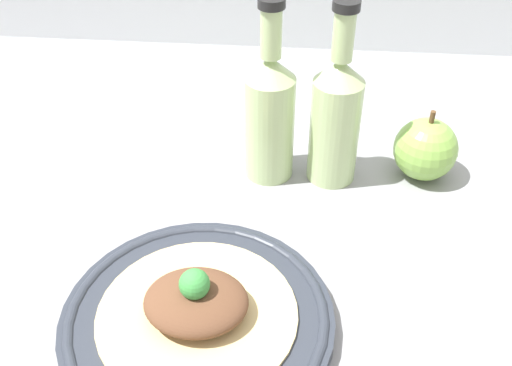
{
  "coord_description": "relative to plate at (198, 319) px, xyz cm",
  "views": [
    {
      "loc": [
        2.41,
        -56.43,
        52.07
      ],
      "look_at": [
        -2.42,
        -2.36,
        8.97
      ],
      "focal_mm": 42.0,
      "sensor_mm": 36.0,
      "label": 1
    }
  ],
  "objects": [
    {
      "name": "cider_bottle_right",
      "position": [
        14.32,
        28.05,
        8.7
      ],
      "size": [
        6.74,
        6.74,
        25.63
      ],
      "color": "#B7D18E",
      "rests_on": "ground_plane"
    },
    {
      "name": "ground_plane",
      "position": [
        7.39,
        16.39,
        -3.2
      ],
      "size": [
        180.0,
        110.0,
        4.0
      ],
      "primitive_type": "cube",
      "color": "gray"
    },
    {
      "name": "cider_bottle_left",
      "position": [
        5.56,
        28.05,
        8.7
      ],
      "size": [
        6.74,
        6.74,
        25.63
      ],
      "color": "#B7D18E",
      "rests_on": "ground_plane"
    },
    {
      "name": "napkin",
      "position": [
        24.77,
        -0.68,
        -0.8
      ],
      "size": [
        15.5,
        10.76,
        0.8
      ],
      "color": "#B7BCC6",
      "rests_on": "ground_plane"
    },
    {
      "name": "plate",
      "position": [
        0.0,
        0.0,
        0.0
      ],
      "size": [
        29.1,
        29.1,
        2.26
      ],
      "color": "#2D333D",
      "rests_on": "ground_plane"
    },
    {
      "name": "apple",
      "position": [
        27.11,
        29.35,
        3.2
      ],
      "size": [
        8.79,
        8.79,
        10.47
      ],
      "color": "#84B74C",
      "rests_on": "ground_plane"
    },
    {
      "name": "plated_food",
      "position": [
        0.0,
        0.0,
        2.36
      ],
      "size": [
        21.29,
        21.29,
        6.44
      ],
      "color": "#D6BC7F",
      "rests_on": "plate"
    }
  ]
}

